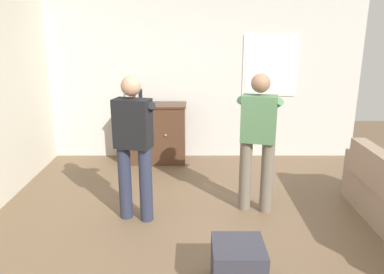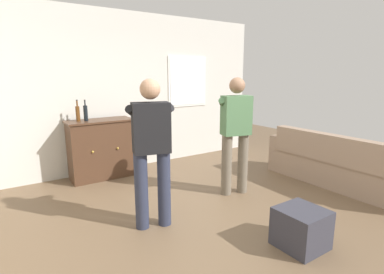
% 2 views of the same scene
% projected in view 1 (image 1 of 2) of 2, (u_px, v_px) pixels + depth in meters
% --- Properties ---
extents(ground, '(10.40, 10.40, 0.00)m').
position_uv_depth(ground, '(212.00, 232.00, 4.13)').
color(ground, brown).
extents(wall_back_with_window, '(5.20, 0.15, 2.80)m').
position_uv_depth(wall_back_with_window, '(207.00, 76.00, 6.29)').
color(wall_back_with_window, beige).
rests_on(wall_back_with_window, ground).
extents(sideboard_cabinet, '(1.06, 0.49, 0.99)m').
position_uv_depth(sideboard_cabinet, '(155.00, 133.00, 6.20)').
color(sideboard_cabinet, '#472D1E').
rests_on(sideboard_cabinet, ground).
extents(bottle_wine_green, '(0.06, 0.06, 0.34)m').
position_uv_depth(bottle_wine_green, '(142.00, 96.00, 6.04)').
color(bottle_wine_green, black).
rests_on(bottle_wine_green, sideboard_cabinet).
extents(bottle_liquor_amber, '(0.06, 0.06, 0.34)m').
position_uv_depth(bottle_liquor_amber, '(135.00, 96.00, 6.06)').
color(bottle_liquor_amber, '#593314').
rests_on(bottle_liquor_amber, sideboard_cabinet).
extents(ottoman, '(0.45, 0.45, 0.40)m').
position_uv_depth(ottoman, '(239.00, 265.00, 3.21)').
color(ottoman, '#33333D').
rests_on(ottoman, ground).
extents(person_standing_left, '(0.54, 0.52, 1.68)m').
position_uv_depth(person_standing_left, '(135.00, 142.00, 4.19)').
color(person_standing_left, '#282D42').
rests_on(person_standing_left, ground).
extents(person_standing_right, '(0.54, 0.52, 1.68)m').
position_uv_depth(person_standing_right, '(259.00, 137.00, 4.40)').
color(person_standing_right, '#6B6051').
rests_on(person_standing_right, ground).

